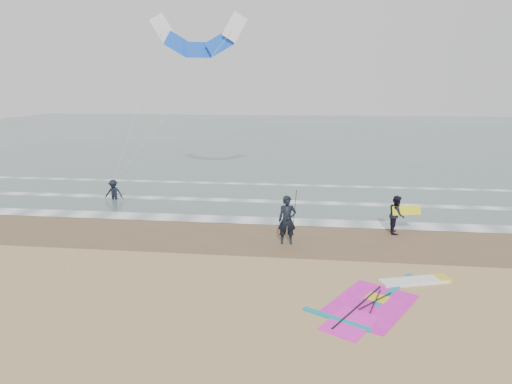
# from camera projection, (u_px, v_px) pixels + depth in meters

# --- Properties ---
(ground) EXTENTS (120.00, 120.00, 0.00)m
(ground) POSITION_uv_depth(u_px,v_px,m) (278.00, 300.00, 13.95)
(ground) COLOR tan
(ground) RESTS_ON ground
(sea_water) EXTENTS (120.00, 80.00, 0.02)m
(sea_water) POSITION_uv_depth(u_px,v_px,m) (306.00, 135.00, 60.32)
(sea_water) COLOR #47605E
(sea_water) RESTS_ON ground
(wet_sand_band) EXTENTS (120.00, 5.00, 0.01)m
(wet_sand_band) POSITION_uv_depth(u_px,v_px,m) (288.00, 237.00, 19.75)
(wet_sand_band) COLOR brown
(wet_sand_band) RESTS_ON ground
(foam_waterline) EXTENTS (120.00, 9.15, 0.02)m
(foam_waterline) POSITION_uv_depth(u_px,v_px,m) (293.00, 209.00, 24.03)
(foam_waterline) COLOR white
(foam_waterline) RESTS_ON ground
(windsurf_rig) EXTENTS (4.92, 4.65, 0.12)m
(windsurf_rig) POSITION_uv_depth(u_px,v_px,m) (384.00, 298.00, 14.00)
(windsurf_rig) COLOR white
(windsurf_rig) RESTS_ON ground
(person_standing) EXTENTS (0.80, 0.58, 2.03)m
(person_standing) POSITION_uv_depth(u_px,v_px,m) (287.00, 220.00, 18.70)
(person_standing) COLOR black
(person_standing) RESTS_ON ground
(person_walking) EXTENTS (0.69, 0.86, 1.70)m
(person_walking) POSITION_uv_depth(u_px,v_px,m) (396.00, 215.00, 20.10)
(person_walking) COLOR black
(person_walking) RESTS_ON ground
(person_wading) EXTENTS (1.02, 0.62, 1.54)m
(person_wading) POSITION_uv_depth(u_px,v_px,m) (113.00, 187.00, 25.89)
(person_wading) COLOR black
(person_wading) RESTS_ON ground
(held_pole) EXTENTS (0.17, 0.86, 1.82)m
(held_pole) POSITION_uv_depth(u_px,v_px,m) (295.00, 209.00, 18.56)
(held_pole) COLOR black
(held_pole) RESTS_ON ground
(carried_kiteboard) EXTENTS (1.30, 0.51, 0.39)m
(carried_kiteboard) POSITION_uv_depth(u_px,v_px,m) (407.00, 210.00, 19.90)
(carried_kiteboard) COLOR yellow
(carried_kiteboard) RESTS_ON ground
(surf_kite) EXTENTS (7.12, 4.72, 9.74)m
(surf_kite) POSITION_uv_depth(u_px,v_px,m) (198.00, 39.00, 27.73)
(surf_kite) COLOR white
(surf_kite) RESTS_ON ground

